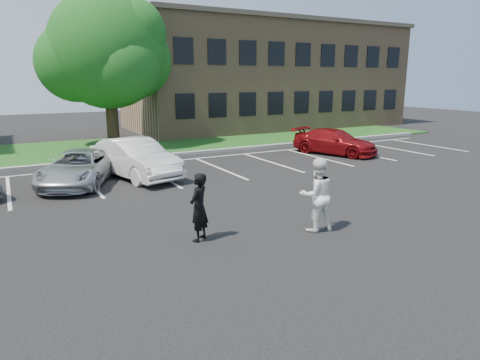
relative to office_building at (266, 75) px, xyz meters
name	(u,v)px	position (x,y,z in m)	size (l,w,h in m)	color
ground_plane	(259,235)	(-14.00, -21.99, -4.16)	(90.00, 90.00, 0.00)	black
curb	(134,158)	(-14.00, -9.99, -4.08)	(40.00, 0.30, 0.15)	gray
grass_strip	(115,148)	(-14.00, -5.99, -4.12)	(44.00, 8.00, 0.08)	#144511
stall_lines	(182,167)	(-12.60, -13.04, -4.15)	(34.00, 5.36, 0.01)	silver
office_building	(266,75)	(0.00, 0.00, 0.00)	(22.40, 10.40, 8.30)	#907252
tree	(109,53)	(-13.77, -5.05, 1.19)	(7.80, 7.20, 8.80)	black
man_black_suit	(199,207)	(-15.49, -21.60, -3.30)	(0.63, 0.41, 1.72)	black
man_white_shirt	(317,195)	(-12.50, -22.43, -3.18)	(0.95, 0.74, 1.95)	white
car_silver_minivan	(79,168)	(-17.18, -14.07, -3.51)	(2.15, 4.65, 1.29)	#B2B4BA
car_white_sedan	(135,158)	(-14.98, -13.96, -3.37)	(1.67, 4.78, 1.57)	silver
car_red_compact	(335,142)	(-4.18, -13.60, -3.50)	(1.85, 4.55, 1.32)	maroon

